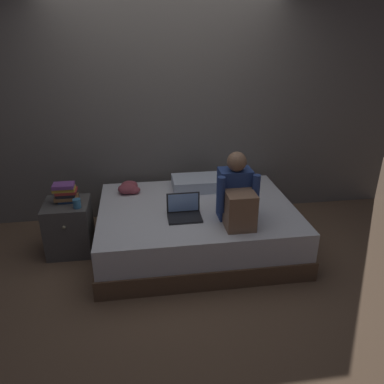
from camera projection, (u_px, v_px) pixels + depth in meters
ground_plane at (181, 264)px, 3.70m from camera, size 8.00×8.00×0.00m
wall_back at (167, 104)px, 4.24m from camera, size 5.60×0.10×2.70m
bed at (197, 227)px, 3.91m from camera, size 2.00×1.50×0.48m
nightstand at (69, 227)px, 3.83m from camera, size 0.44×0.46×0.54m
person_sitting at (237, 196)px, 3.42m from camera, size 0.39×0.44×0.66m
laptop at (184, 211)px, 3.58m from camera, size 0.32×0.23×0.22m
pillow at (198, 183)px, 4.20m from camera, size 0.56×0.36×0.13m
book_stack at (65, 193)px, 3.71m from camera, size 0.23×0.17×0.20m
mug at (77, 203)px, 3.61m from camera, size 0.08×0.08×0.09m
clothes_pile at (129, 188)px, 4.11m from camera, size 0.24×0.26×0.11m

